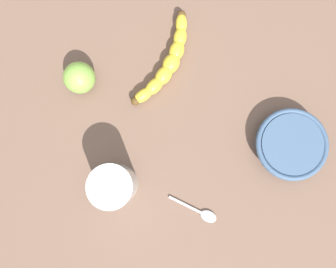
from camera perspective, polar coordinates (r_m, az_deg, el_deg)
name	(u,v)px	position (r cm, az deg, el deg)	size (l,w,h in cm)	color
wooden_tabletop	(165,116)	(73.78, -0.50, 3.23)	(120.00, 120.00, 3.00)	brown
banana	(168,62)	(73.32, -0.08, 12.59)	(12.16, 22.05, 3.59)	yellow
smoothie_glass	(114,185)	(67.37, -9.46, -8.89)	(8.80, 8.80, 10.64)	silver
ceramic_bowl	(290,145)	(73.80, 20.70, -1.75)	(15.40, 15.40, 4.14)	#3D5675
green_apple_fruit	(79,78)	(73.09, -15.32, 9.54)	(6.86, 6.86, 6.86)	#84B747
teaspoon	(206,215)	(72.16, 6.61, -13.95)	(10.65, 6.36, 0.80)	silver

